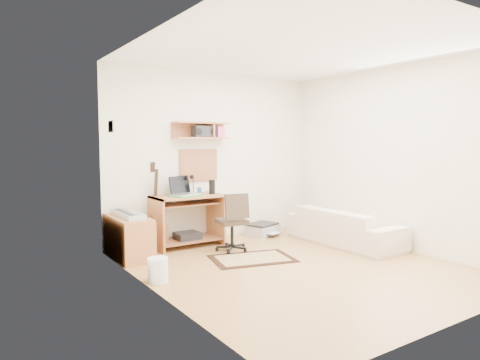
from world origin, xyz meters
TOP-DOWN VIEW (x-y plane):
  - floor at (0.00, 0.00)m, footprint 3.60×4.00m
  - ceiling at (0.00, 0.00)m, footprint 3.60×4.00m
  - back_wall at (0.00, 2.00)m, footprint 3.60×0.01m
  - left_wall at (-1.80, 0.00)m, footprint 0.01×4.00m
  - right_wall at (1.80, 0.00)m, footprint 0.01×4.00m
  - wall_shelf at (-0.30, 1.88)m, footprint 0.90×0.25m
  - cork_board at (-0.30, 1.98)m, footprint 0.64×0.03m
  - wall_photo at (-1.79, 1.50)m, footprint 0.02×0.20m
  - desk at (-0.63, 1.73)m, footprint 1.00×0.55m
  - laptop at (-0.66, 1.71)m, footprint 0.47×0.47m
  - speaker at (-0.24, 1.68)m, footprint 0.09×0.09m
  - desk_lamp at (-0.46, 1.87)m, footprint 0.10×0.10m
  - pencil_cup at (-0.37, 1.83)m, footprint 0.06×0.06m
  - boombox at (-0.27, 1.87)m, footprint 0.35×0.16m
  - rug at (-0.26, 0.60)m, footprint 1.19×0.94m
  - task_chair at (-0.25, 1.10)m, footprint 0.50×0.50m
  - cabinet at (-1.58, 1.55)m, footprint 0.40×0.90m
  - music_keyboard at (-1.58, 1.55)m, footprint 0.23×0.72m
  - guitar at (-1.05, 1.86)m, footprint 0.34×0.22m
  - waste_basket at (-1.65, 0.41)m, footprint 0.26×0.26m
  - printer at (0.72, 1.71)m, footprint 0.58×0.51m
  - sofa at (1.38, 0.53)m, footprint 0.53×1.83m

SIDE VIEW (x-z plane):
  - floor at x=0.00m, z-range -0.01..0.00m
  - rug at x=-0.26m, z-range 0.00..0.02m
  - printer at x=0.72m, z-range -0.01..0.18m
  - waste_basket at x=-1.65m, z-range 0.00..0.27m
  - cabinet at x=-1.58m, z-range 0.00..0.55m
  - sofa at x=1.38m, z-range 0.00..0.72m
  - desk at x=-0.63m, z-range 0.00..0.75m
  - task_chair at x=-0.25m, z-range 0.00..0.84m
  - music_keyboard at x=-1.58m, z-range 0.55..0.61m
  - guitar at x=-1.05m, z-range 0.00..1.25m
  - pencil_cup at x=-0.37m, z-range 0.75..0.84m
  - speaker at x=-0.24m, z-range 0.75..0.96m
  - laptop at x=-0.66m, z-range 0.75..1.04m
  - desk_lamp at x=-0.46m, z-range 0.75..1.04m
  - cork_board at x=-0.30m, z-range 0.92..1.42m
  - back_wall at x=0.00m, z-range 0.00..2.60m
  - left_wall at x=-1.80m, z-range 0.00..2.60m
  - right_wall at x=1.80m, z-range 0.00..2.60m
  - boombox at x=-0.27m, z-range 1.59..1.77m
  - wall_shelf at x=-0.30m, z-range 1.57..1.83m
  - wall_photo at x=-1.79m, z-range 1.65..1.79m
  - ceiling at x=0.00m, z-range 2.60..2.61m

